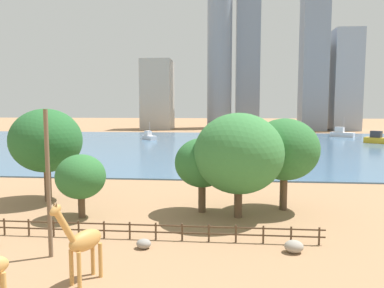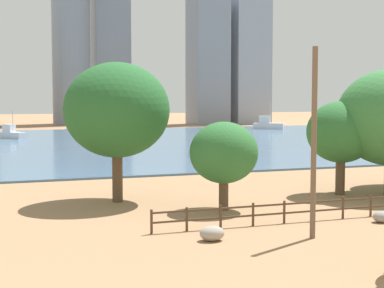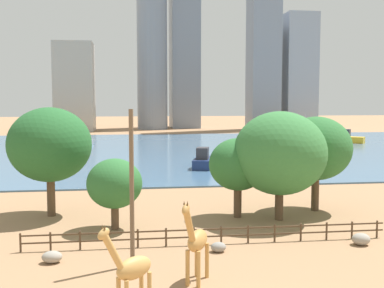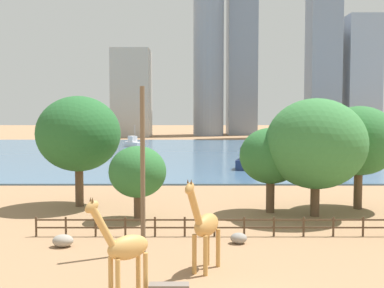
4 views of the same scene
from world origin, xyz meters
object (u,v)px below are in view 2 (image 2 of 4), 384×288
at_px(utility_pole, 314,143).
at_px(tree_right_small, 341,132).
at_px(boat_tug, 212,147).
at_px(boat_barge, 11,134).
at_px(boulder_near_fence, 382,217).
at_px(boat_ferry, 327,128).
at_px(boat_sailboat, 268,125).
at_px(tree_left_small, 117,110).
at_px(boulder_by_pole, 212,233).
at_px(tree_left_large, 224,153).

bearing_deg(utility_pole, tree_right_small, 50.60).
xyz_separation_m(boat_tug, boat_barge, (-21.41, 42.18, -0.20)).
relative_size(boulder_near_fence, tree_right_small, 0.15).
xyz_separation_m(boat_ferry, boat_barge, (-61.58, 5.34, -0.22)).
height_order(utility_pole, boat_sailboat, utility_pole).
distance_m(tree_right_small, boat_tug, 29.65).
bearing_deg(tree_left_small, boat_tug, 56.36).
xyz_separation_m(tree_left_small, boat_tug, (17.83, 26.79, -5.08)).
relative_size(boulder_by_pole, boat_sailboat, 0.18).
bearing_deg(tree_left_large, boat_barge, 97.12).
bearing_deg(tree_left_small, boat_sailboat, 56.82).
xyz_separation_m(tree_left_large, tree_right_small, (10.54, 2.69, 0.97)).
xyz_separation_m(boulder_near_fence, tree_left_large, (-7.06, 6.62, 3.34)).
distance_m(boulder_near_fence, boat_sailboat, 104.17).
bearing_deg(boat_ferry, tree_left_small, -94.43).
bearing_deg(boulder_by_pole, tree_left_large, 63.00).
bearing_deg(boat_sailboat, tree_right_small, -81.83).
distance_m(boulder_near_fence, tree_right_small, 10.83).
relative_size(boat_ferry, boat_barge, 1.28).
bearing_deg(boulder_by_pole, boat_tug, 68.08).
xyz_separation_m(tree_left_large, tree_left_small, (-5.70, 5.31, 2.65)).
height_order(boulder_near_fence, tree_right_small, tree_right_small).
bearing_deg(boulder_by_pole, boulder_near_fence, 3.98).
relative_size(tree_left_small, boat_sailboat, 1.33).
relative_size(tree_left_large, boat_tug, 0.76).
distance_m(utility_pole, tree_left_small, 15.62).
height_order(tree_left_large, tree_right_small, tree_right_small).
bearing_deg(tree_left_large, boulder_by_pole, -117.00).
distance_m(tree_left_small, boat_sailboat, 99.86).
distance_m(boat_ferry, boat_sailboat, 20.12).
height_order(tree_left_large, boat_ferry, tree_left_large).
bearing_deg(boat_sailboat, boat_tug, -90.79).
distance_m(tree_left_large, boat_barge, 74.91).
height_order(tree_left_large, tree_left_small, tree_left_small).
height_order(tree_right_small, boat_barge, tree_right_small).
height_order(utility_pole, tree_right_small, utility_pole).
height_order(tree_left_large, boat_sailboat, boat_sailboat).
bearing_deg(utility_pole, tree_left_large, 98.47).
xyz_separation_m(utility_pole, tree_right_small, (9.27, 11.28, -0.22)).
bearing_deg(boat_tug, boat_sailboat, -18.39).
bearing_deg(boat_tug, boulder_by_pole, 172.66).
bearing_deg(boulder_by_pole, boat_ferry, 53.71).
relative_size(utility_pole, boat_barge, 1.70).
bearing_deg(boat_barge, boulder_near_fence, -27.25).
relative_size(boulder_by_pole, tree_right_small, 0.18).
distance_m(utility_pole, boat_barge, 83.63).
bearing_deg(tree_right_small, tree_left_small, 170.84).
bearing_deg(tree_left_small, tree_right_small, -9.16).
relative_size(boulder_near_fence, boat_sailboat, 0.14).
bearing_deg(boat_barge, tree_left_small, -35.70).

